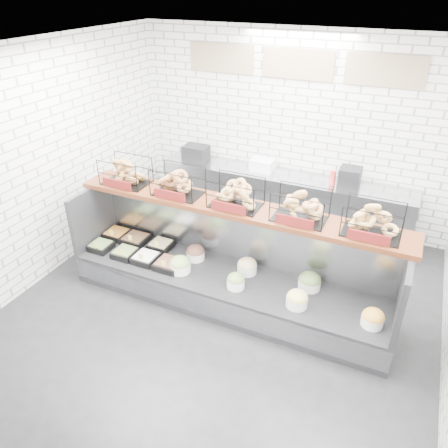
% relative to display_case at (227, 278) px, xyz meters
% --- Properties ---
extents(ground, '(5.50, 5.50, 0.00)m').
position_rel_display_case_xyz_m(ground, '(0.02, -0.34, -0.33)').
color(ground, black).
rests_on(ground, ground).
extents(room_shell, '(5.02, 5.51, 3.01)m').
position_rel_display_case_xyz_m(room_shell, '(0.02, 0.26, 1.73)').
color(room_shell, white).
rests_on(room_shell, ground).
extents(display_case, '(4.00, 0.90, 1.20)m').
position_rel_display_case_xyz_m(display_case, '(0.00, 0.00, 0.00)').
color(display_case, black).
rests_on(display_case, ground).
extents(bagel_shelf, '(4.10, 0.50, 0.40)m').
position_rel_display_case_xyz_m(bagel_shelf, '(0.02, 0.17, 1.06)').
color(bagel_shelf, '#3F1B0D').
rests_on(bagel_shelf, display_case).
extents(prep_counter, '(4.00, 0.60, 1.20)m').
position_rel_display_case_xyz_m(prep_counter, '(0.01, 2.09, 0.14)').
color(prep_counter, '#93969B').
rests_on(prep_counter, ground).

